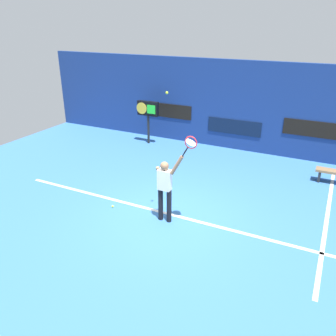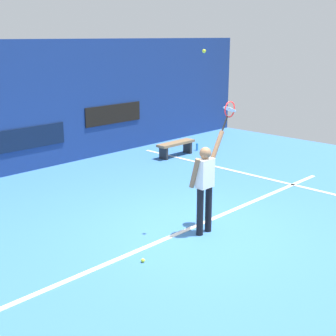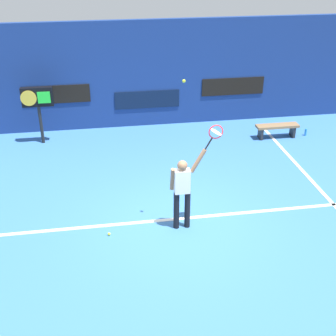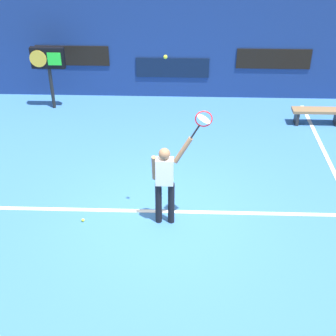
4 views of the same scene
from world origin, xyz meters
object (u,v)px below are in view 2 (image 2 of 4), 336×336
water_bottle (197,147)px  court_bench (176,145)px  tennis_ball (204,51)px  tennis_player (205,183)px  spare_ball (143,260)px  tennis_racket (229,111)px

water_bottle → court_bench: bearing=-180.0°
tennis_ball → tennis_player: bearing=-97.0°
spare_ball → water_bottle: bearing=34.3°
court_bench → water_bottle: court_bench is taller
tennis_racket → court_bench: 5.94m
water_bottle → spare_ball: size_ratio=3.53×
tennis_racket → tennis_ball: bearing=171.6°
court_bench → water_bottle: (1.02, 0.00, -0.22)m
spare_ball → tennis_ball: bearing=5.3°
tennis_player → spare_ball: size_ratio=28.52×
court_bench → water_bottle: 1.04m
tennis_player → spare_ball: tennis_player is taller
court_bench → spare_ball: court_bench is taller
tennis_player → water_bottle: tennis_player is taller
tennis_ball → tennis_racket: bearing=-8.4°
court_bench → spare_ball: bearing=-141.2°
tennis_player → tennis_ball: size_ratio=28.52×
tennis_racket → water_bottle: 6.63m
tennis_ball → water_bottle: tennis_ball is taller
tennis_player → tennis_ball: tennis_ball is taller
water_bottle → spare_ball: bearing=-145.7°
tennis_racket → court_bench: bearing=53.4°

